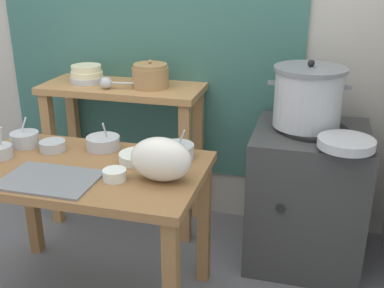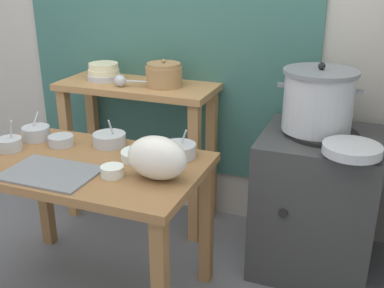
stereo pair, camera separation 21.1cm
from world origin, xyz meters
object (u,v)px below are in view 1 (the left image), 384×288
Objects in this scene: clay_pot at (150,76)px; prep_bowl_7 at (25,139)px; ladle at (108,83)px; prep_bowl_1 at (103,142)px; prep_table at (85,188)px; stove_block at (306,195)px; serving_tray at (50,179)px; wide_pan at (346,143)px; prep_bowl_5 at (53,145)px; prep_bowl_2 at (138,157)px; steamer_pot at (308,97)px; plastic_bag at (161,159)px; prep_bowl_3 at (115,174)px; bowl_stack_enamel at (87,74)px; prep_bowl_6 at (177,150)px; back_shelf_table at (124,121)px.

clay_pot is 1.51× the size of prep_bowl_7.
ladle is 0.51m from prep_bowl_1.
clay_pot reaches higher than prep_bowl_1.
clay_pot reaches higher than prep_table.
stove_block is 1.14m from prep_bowl_1.
serving_tray is (0.10, -0.84, -0.21)m from ladle.
wide_pan reaches higher than stove_block.
ladle is 2.00× the size of prep_bowl_5.
stove_block is 4.45× the size of prep_bowl_2.
steamer_pot reaches higher than ladle.
wide_pan is 1.40m from prep_bowl_5.
plastic_bag is 2.61× the size of prep_bowl_3.
bowl_stack_enamel is (-0.35, 0.78, 0.34)m from prep_table.
steamer_pot is at bearing 20.24° from prep_bowl_7.
prep_bowl_6 is (0.16, 0.09, 0.01)m from prep_bowl_2.
back_shelf_table is 2.40× the size of serving_tray.
back_shelf_table is 0.28m from ladle.
bowl_stack_enamel is at bearing 173.97° from stove_block.
steamer_pot is at bearing 50.97° from plastic_bag.
prep_bowl_1 reaches higher than prep_bowl_5.
back_shelf_table is 4.72× the size of bowl_stack_enamel.
prep_bowl_1 is 0.94× the size of prep_bowl_2.
prep_bowl_6 is (0.38, 0.21, 0.15)m from prep_table.
clay_pot is 0.89m from plastic_bag.
prep_bowl_2 is (-0.74, -0.54, -0.20)m from steamer_pot.
ladle is at bearing 125.16° from prep_bowl_2.
bowl_stack_enamel is 1.05m from prep_bowl_3.
plastic_bag is 0.48m from prep_bowl_1.
bowl_stack_enamel is at bearing 122.24° from prep_bowl_1.
prep_bowl_3 reaches higher than prep_table.
prep_bowl_2 is at bearing 83.57° from prep_bowl_3.
bowl_stack_enamel is 1.62× the size of prep_bowl_5.
prep_table is at bearing -21.60° from prep_bowl_7.
stove_block is 1.52m from prep_bowl_7.
prep_bowl_1 reaches higher than prep_bowl_2.
plastic_bag is at bearing -51.98° from ladle.
stove_block is 1.87× the size of steamer_pot.
stove_block is 1.47m from bowl_stack_enamel.
serving_tray is (0.29, -0.95, -0.22)m from bowl_stack_enamel.
prep_table is 8.75× the size of prep_bowl_5.
prep_bowl_7 is (-0.05, -0.62, -0.19)m from bowl_stack_enamel.
back_shelf_table is at bearing 110.41° from prep_bowl_3.
wide_pan is at bearing 16.28° from prep_bowl_2.
prep_bowl_3 is (0.55, -0.87, -0.20)m from bowl_stack_enamel.
wide_pan is at bearing 18.79° from prep_table.
plastic_bag is at bearing -131.78° from stove_block.
wide_pan is at bearing -14.53° from bowl_stack_enamel.
clay_pot is 0.98m from serving_tray.
prep_bowl_3 is at bearing -135.39° from steamer_pot.
plastic_bag is at bearing -14.24° from prep_bowl_7.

